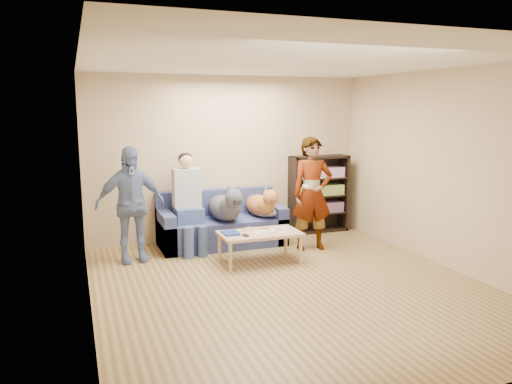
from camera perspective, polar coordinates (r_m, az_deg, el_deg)
name	(u,v)px	position (r m, az deg, el deg)	size (l,w,h in m)	color
ground	(291,287)	(6.03, 4.02, -10.74)	(5.00, 5.00, 0.00)	brown
ceiling	(294,61)	(5.68, 4.34, 14.68)	(5.00, 5.00, 0.00)	white
wall_back	(228,158)	(8.04, -3.22, 3.91)	(4.50, 4.50, 0.00)	tan
wall_front	(445,226)	(3.63, 20.75, -3.67)	(4.50, 4.50, 0.00)	tan
wall_left	(85,189)	(5.21, -18.98, 0.31)	(5.00, 5.00, 0.00)	tan
wall_right	(451,170)	(6.95, 21.34, 2.37)	(5.00, 5.00, 0.00)	tan
blanket	(268,212)	(7.75, 1.43, -2.25)	(0.44, 0.37, 0.15)	#A2A1A6
person_standing_right	(312,194)	(7.42, 6.43, -0.21)	(0.61, 0.40, 1.68)	gray
person_standing_left	(130,204)	(7.00, -14.18, -1.39)	(0.93, 0.39, 1.59)	#718AB5
held_controller	(306,186)	(7.13, 5.74, 0.68)	(0.04, 0.11, 0.03)	white
notebook_blue	(231,233)	(6.74, -2.92, -4.70)	(0.20, 0.26, 0.03)	navy
papers	(266,233)	(6.74, 1.13, -4.71)	(0.26, 0.20, 0.01)	silver
magazine	(267,232)	(6.77, 1.31, -4.54)	(0.22, 0.17, 0.01)	#AB9E89
camera_silver	(249,229)	(6.88, -0.86, -4.27)	(0.11, 0.06, 0.05)	silver
controller_a	(276,228)	(7.01, 2.29, -4.11)	(0.04, 0.13, 0.03)	white
controller_b	(283,229)	(6.97, 3.15, -4.20)	(0.09, 0.06, 0.03)	white
headphone_cup_a	(274,231)	(6.87, 2.06, -4.43)	(0.07, 0.07, 0.02)	white
headphone_cup_b	(272,229)	(6.94, 1.80, -4.28)	(0.07, 0.07, 0.02)	white
pen_orange	(263,235)	(6.67, 0.76, -4.91)	(0.01, 0.01, 0.14)	#C2671B
pen_black	(263,228)	(7.02, 0.83, -4.16)	(0.01, 0.01, 0.14)	black
wallet	(245,235)	(6.63, -1.23, -4.98)	(0.07, 0.12, 0.01)	black
sofa	(221,226)	(7.76, -4.04, -3.95)	(1.90, 0.85, 0.82)	#515B93
person_seated	(188,199)	(7.41, -7.75, -0.77)	(0.40, 0.73, 1.47)	#3E4A8A
dog_gray	(226,206)	(7.45, -3.45, -1.66)	(0.42, 1.25, 0.61)	#4B4D55
dog_tan	(262,204)	(7.74, 0.66, -1.41)	(0.37, 1.15, 0.54)	#BF633A
coffee_table	(260,236)	(6.83, 0.43, -4.99)	(1.10, 0.60, 0.42)	tan
bookshelf	(318,192)	(8.55, 7.14, -0.01)	(1.00, 0.34, 1.30)	black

